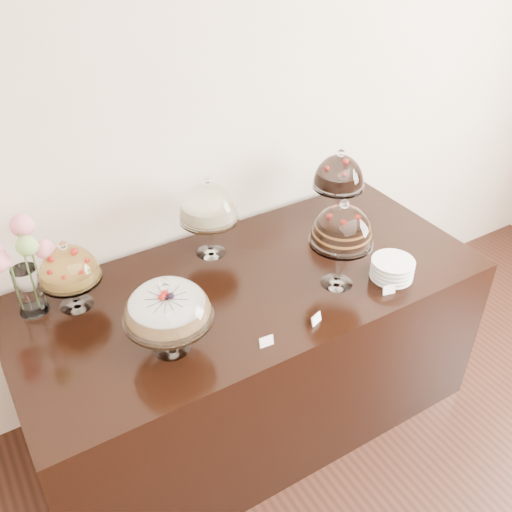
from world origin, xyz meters
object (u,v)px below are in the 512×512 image
cake_stand_cheesecake (208,205)px  cake_stand_dark_choco (339,175)px  cake_stand_choco_layer (342,228)px  plate_stack (392,269)px  flower_vase (21,265)px  display_counter (251,352)px  cake_stand_fruit_tart (68,267)px  cake_stand_sugar_sponge (167,305)px

cake_stand_cheesecake → cake_stand_dark_choco: size_ratio=1.04×
cake_stand_choco_layer → plate_stack: 0.36m
flower_vase → display_counter: bearing=-19.9°
plate_stack → cake_stand_fruit_tart: bearing=156.7°
display_counter → cake_stand_fruit_tart: 1.02m
flower_vase → plate_stack: size_ratio=2.12×
display_counter → cake_stand_cheesecake: size_ratio=5.26×
display_counter → cake_stand_sugar_sponge: cake_stand_sugar_sponge is taller
cake_stand_choco_layer → plate_stack: bearing=-21.9°
cake_stand_choco_layer → display_counter: bearing=148.2°
cake_stand_sugar_sponge → cake_stand_cheesecake: bearing=49.4°
cake_stand_dark_choco → plate_stack: cake_stand_dark_choco is taller
cake_stand_sugar_sponge → cake_stand_fruit_tart: (-0.25, 0.47, -0.02)m
cake_stand_cheesecake → cake_stand_sugar_sponge: bearing=-130.6°
plate_stack → cake_stand_cheesecake: bearing=135.2°
cake_stand_dark_choco → cake_stand_fruit_tart: (-1.43, 0.01, -0.06)m
plate_stack → cake_stand_dark_choco: bearing=79.3°
flower_vase → cake_stand_sugar_sponge: bearing=-52.2°
cake_stand_dark_choco → plate_stack: bearing=-100.7°
cake_stand_fruit_tart → flower_vase: 0.19m
cake_stand_sugar_sponge → cake_stand_fruit_tart: bearing=117.7°
cake_stand_dark_choco → cake_stand_fruit_tart: cake_stand_dark_choco is taller
cake_stand_cheesecake → flower_vase: size_ratio=1.02×
cake_stand_sugar_sponge → flower_vase: 0.68m
cake_stand_cheesecake → flower_vase: bearing=179.0°
cake_stand_sugar_sponge → cake_stand_choco_layer: 0.83m
flower_vase → plate_stack: flower_vase is taller
cake_stand_choco_layer → cake_stand_fruit_tart: size_ratio=1.32×
cake_stand_sugar_sponge → cake_stand_choco_layer: size_ratio=0.80×
cake_stand_sugar_sponge → plate_stack: cake_stand_sugar_sponge is taller
cake_stand_choco_layer → plate_stack: (0.24, -0.10, -0.25)m
cake_stand_cheesecake → cake_stand_fruit_tart: 0.70m
display_counter → cake_stand_cheesecake: cake_stand_cheesecake is taller
display_counter → flower_vase: size_ratio=5.35×
cake_stand_sugar_sponge → cake_stand_dark_choco: 1.27m
cake_stand_fruit_tart → cake_stand_cheesecake: bearing=4.3°
cake_stand_choco_layer → flower_vase: 1.36m
display_counter → cake_stand_sugar_sponge: size_ratio=6.23×
display_counter → cake_stand_dark_choco: 1.02m
flower_vase → cake_stand_choco_layer: bearing=-23.4°
cake_stand_choco_layer → flower_vase: bearing=156.6°
cake_stand_fruit_tart → flower_vase: bearing=158.3°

